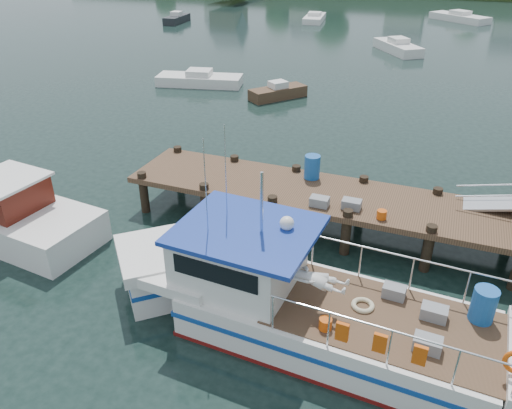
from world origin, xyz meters
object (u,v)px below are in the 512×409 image
at_px(moored_rowboat, 278,92).
at_px(moored_d, 314,18).
at_px(moored_e, 177,19).
at_px(dock, 510,199).
at_px(moored_far, 459,17).
at_px(moored_b, 398,47).
at_px(lobster_boat, 287,299).
at_px(moored_a, 200,79).

xyz_separation_m(moored_rowboat, moored_d, (-6.06, 29.98, -0.02)).
bearing_deg(moored_e, dock, -64.37).
xyz_separation_m(dock, moored_far, (-2.70, 50.13, -1.80)).
bearing_deg(moored_b, moored_d, 148.55).
xyz_separation_m(lobster_boat, moored_rowboat, (-7.01, 19.30, -0.55)).
relative_size(lobster_boat, moored_d, 1.78).
xyz_separation_m(lobster_boat, moored_far, (2.47, 55.39, -0.51)).
relative_size(dock, moored_b, 2.96).
relative_size(dock, moored_d, 2.72).
xyz_separation_m(dock, moored_e, (-32.46, 37.25, -1.79)).
distance_m(moored_far, moored_d, 16.70).
height_order(dock, moored_b, dock).
relative_size(moored_rowboat, moored_e, 0.81).
distance_m(dock, moored_rowboat, 18.68).
distance_m(lobster_boat, moored_rowboat, 20.54).
relative_size(moored_far, moored_e, 1.54).
distance_m(dock, moored_e, 49.43).
bearing_deg(dock, moored_d, 112.51).
bearing_deg(moored_rowboat, dock, -71.84).
bearing_deg(moored_b, moored_a, -106.35).
bearing_deg(moored_a, moored_rowboat, -1.82).
distance_m(moored_a, moored_e, 26.54).
xyz_separation_m(moored_b, moored_e, (-25.39, 6.75, -0.00)).
bearing_deg(moored_far, moored_b, -81.10).
relative_size(lobster_boat, moored_b, 1.94).
xyz_separation_m(lobster_boat, moored_e, (-27.28, 42.51, -0.49)).
bearing_deg(lobster_boat, moored_d, 107.81).
bearing_deg(moored_rowboat, lobster_boat, -92.84).
relative_size(lobster_boat, moored_far, 1.56).
relative_size(moored_far, moored_a, 1.17).
bearing_deg(lobster_boat, moored_e, 125.66).
distance_m(moored_rowboat, moored_e, 30.82).
bearing_deg(moored_d, moored_b, -28.54).
distance_m(moored_rowboat, moored_b, 17.24).
xyz_separation_m(dock, moored_d, (-18.24, 44.02, -1.87)).
xyz_separation_m(lobster_boat, moored_a, (-12.92, 20.19, -0.56)).
xyz_separation_m(moored_rowboat, moored_b, (5.12, 16.46, 0.06)).
height_order(moored_b, moored_d, moored_b).
bearing_deg(moored_e, moored_rowboat, -64.30).
distance_m(moored_far, moored_a, 38.42).
distance_m(dock, moored_far, 50.23).
xyz_separation_m(dock, moored_a, (-18.10, 14.93, -1.85)).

